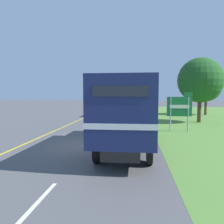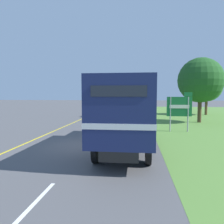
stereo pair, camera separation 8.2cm
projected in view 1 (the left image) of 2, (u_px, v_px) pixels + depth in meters
name	position (u px, v px, depth m)	size (l,w,h in m)	color
ground_plane	(90.00, 146.00, 11.79)	(200.00, 200.00, 0.00)	#515154
edge_line_yellow	(80.00, 120.00, 23.93)	(0.12, 56.48, 0.01)	yellow
centre_dash_nearest	(36.00, 204.00, 5.44)	(0.12, 2.60, 0.01)	white
centre_dash_near	(91.00, 145.00, 11.98)	(0.12, 2.60, 0.01)	white
centre_dash_mid_a	(107.00, 127.00, 18.52)	(0.12, 2.60, 0.01)	white
centre_dash_mid_b	(115.00, 119.00, 25.06)	(0.12, 2.60, 0.01)	white
centre_dash_far	(119.00, 114.00, 31.60)	(0.12, 2.60, 0.01)	white
centre_dash_farthest	(122.00, 111.00, 38.14)	(0.12, 2.60, 0.01)	white
horse_trailer_truck	(126.00, 110.00, 11.16)	(2.45, 8.86, 3.44)	black
lead_car_white	(104.00, 109.00, 27.66)	(1.80, 4.53, 2.00)	black
lead_car_white_ahead	(134.00, 104.00, 41.23)	(1.80, 3.87, 2.09)	black
highway_sign	(180.00, 107.00, 16.18)	(1.82, 0.09, 2.93)	#9E9EA3
roadside_tree_near	(200.00, 80.00, 21.45)	(4.40, 4.40, 6.37)	#4C3823
roadside_tree_mid	(206.00, 87.00, 29.71)	(4.09, 4.09, 5.93)	brown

